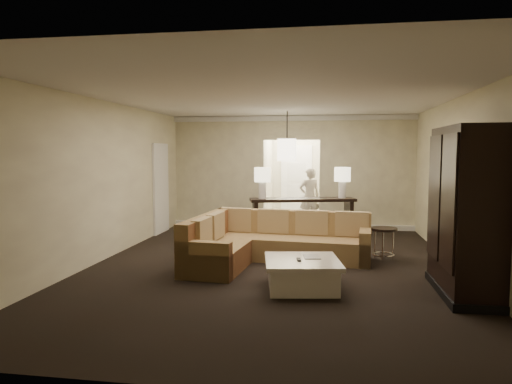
% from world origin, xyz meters
% --- Properties ---
extents(ground, '(8.00, 8.00, 0.00)m').
position_xyz_m(ground, '(0.00, 0.00, 0.00)').
color(ground, black).
rests_on(ground, ground).
extents(wall_back, '(6.00, 0.04, 2.80)m').
position_xyz_m(wall_back, '(0.00, 4.00, 1.40)').
color(wall_back, beige).
rests_on(wall_back, ground).
extents(wall_front, '(6.00, 0.04, 2.80)m').
position_xyz_m(wall_front, '(0.00, -4.00, 1.40)').
color(wall_front, beige).
rests_on(wall_front, ground).
extents(wall_left, '(0.04, 8.00, 2.80)m').
position_xyz_m(wall_left, '(-3.00, 0.00, 1.40)').
color(wall_left, beige).
rests_on(wall_left, ground).
extents(wall_right, '(0.04, 8.00, 2.80)m').
position_xyz_m(wall_right, '(3.00, 0.00, 1.40)').
color(wall_right, beige).
rests_on(wall_right, ground).
extents(ceiling, '(6.00, 8.00, 0.02)m').
position_xyz_m(ceiling, '(0.00, 0.00, 2.80)').
color(ceiling, silver).
rests_on(ceiling, wall_back).
extents(crown_molding, '(6.00, 0.10, 0.12)m').
position_xyz_m(crown_molding, '(0.00, 3.95, 2.73)').
color(crown_molding, silver).
rests_on(crown_molding, wall_back).
extents(baseboard, '(6.00, 0.10, 0.12)m').
position_xyz_m(baseboard, '(0.00, 3.95, 0.06)').
color(baseboard, silver).
rests_on(baseboard, ground).
extents(side_door, '(0.05, 0.90, 2.10)m').
position_xyz_m(side_door, '(-2.97, 2.80, 1.05)').
color(side_door, white).
rests_on(side_door, ground).
extents(foyer, '(1.44, 2.02, 2.80)m').
position_xyz_m(foyer, '(0.00, 5.34, 1.30)').
color(foyer, beige).
rests_on(foyer, ground).
extents(sectional_sofa, '(3.02, 2.33, 0.85)m').
position_xyz_m(sectional_sofa, '(-0.14, 0.32, 0.34)').
color(sectional_sofa, brown).
rests_on(sectional_sofa, ground).
extents(coffee_table, '(1.17, 1.17, 0.43)m').
position_xyz_m(coffee_table, '(0.55, -1.13, 0.21)').
color(coffee_table, silver).
rests_on(coffee_table, ground).
extents(console_table, '(2.36, 1.07, 0.89)m').
position_xyz_m(console_table, '(0.36, 2.60, 0.53)').
color(console_table, black).
rests_on(console_table, ground).
extents(armoire, '(0.66, 1.55, 2.23)m').
position_xyz_m(armoire, '(2.69, -1.08, 1.07)').
color(armoire, black).
rests_on(armoire, ground).
extents(drink_table, '(0.46, 0.46, 0.58)m').
position_xyz_m(drink_table, '(1.88, 0.75, 0.41)').
color(drink_table, black).
rests_on(drink_table, ground).
extents(table_lamp_left, '(0.36, 0.36, 0.68)m').
position_xyz_m(table_lamp_left, '(-0.50, 2.39, 1.34)').
color(table_lamp_left, white).
rests_on(table_lamp_left, console_table).
extents(table_lamp_right, '(0.36, 0.36, 0.68)m').
position_xyz_m(table_lamp_right, '(1.22, 2.82, 1.34)').
color(table_lamp_right, white).
rests_on(table_lamp_right, console_table).
extents(pendant_light, '(0.38, 0.38, 1.09)m').
position_xyz_m(pendant_light, '(0.00, 2.70, 1.95)').
color(pendant_light, black).
rests_on(pendant_light, ceiling).
extents(person, '(0.70, 0.59, 1.66)m').
position_xyz_m(person, '(0.45, 4.30, 0.83)').
color(person, beige).
rests_on(person, ground).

